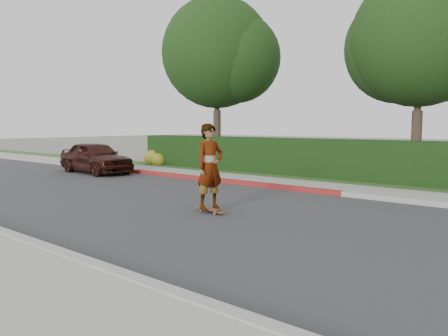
{
  "coord_description": "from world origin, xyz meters",
  "views": [
    {
      "loc": [
        6.26,
        -7.4,
        2.02
      ],
      "look_at": [
        -0.33,
        0.46,
        1.0
      ],
      "focal_mm": 35.0,
      "sensor_mm": 36.0,
      "label": 1
    }
  ],
  "objects": [
    {
      "name": "hedge",
      "position": [
        -3.0,
        7.2,
        0.75
      ],
      "size": [
        15.0,
        1.0,
        1.5
      ],
      "primitive_type": "cube",
      "color": "black",
      "rests_on": "ground"
    },
    {
      "name": "tree_center",
      "position": [
        1.49,
        9.19,
        4.9
      ],
      "size": [
        5.66,
        4.84,
        7.44
      ],
      "color": "#33261C",
      "rests_on": "ground"
    },
    {
      "name": "ground",
      "position": [
        0.0,
        0.0,
        0.0
      ],
      "size": [
        120.0,
        120.0,
        0.0
      ],
      "primitive_type": "plane",
      "color": "slate",
      "rests_on": "ground"
    },
    {
      "name": "sidewalk_far",
      "position": [
        0.0,
        5.0,
        0.06
      ],
      "size": [
        60.0,
        1.6,
        0.12
      ],
      "primitive_type": "cube",
      "color": "gray",
      "rests_on": "ground"
    },
    {
      "name": "tree_left",
      "position": [
        -7.51,
        8.69,
        5.26
      ],
      "size": [
        5.99,
        5.21,
        8.0
      ],
      "color": "#33261C",
      "rests_on": "ground"
    },
    {
      "name": "car_maroon",
      "position": [
        -9.55,
        3.09,
        0.66
      ],
      "size": [
        3.99,
        1.82,
        1.33
      ],
      "primitive_type": "imported",
      "rotation": [
        0.0,
        0.0,
        1.5
      ],
      "color": "#341610",
      "rests_on": "ground"
    },
    {
      "name": "flowering_shrub",
      "position": [
        -10.01,
        6.74,
        0.33
      ],
      "size": [
        1.4,
        1.0,
        0.9
      ],
      "color": "#2D4C19",
      "rests_on": "ground"
    },
    {
      "name": "skateboarder",
      "position": [
        -0.33,
        -0.04,
        1.07
      ],
      "size": [
        0.58,
        0.78,
        1.95
      ],
      "primitive_type": "imported",
      "rotation": [
        0.0,
        0.0,
        1.4
      ],
      "color": "white",
      "rests_on": "skateboard"
    },
    {
      "name": "road",
      "position": [
        0.0,
        0.0,
        0.01
      ],
      "size": [
        60.0,
        8.0,
        0.01
      ],
      "primitive_type": "cube",
      "color": "#2D2D30",
      "rests_on": "ground"
    },
    {
      "name": "curb_far",
      "position": [
        0.0,
        4.1,
        0.07
      ],
      "size": [
        60.0,
        0.2,
        0.15
      ],
      "primitive_type": "cube",
      "color": "#9E9E99",
      "rests_on": "ground"
    },
    {
      "name": "skateboard",
      "position": [
        -0.33,
        -0.04,
        0.09
      ],
      "size": [
        0.99,
        0.36,
        0.09
      ],
      "rotation": [
        0.0,
        0.0,
        -0.18
      ],
      "color": "#BD7834",
      "rests_on": "ground"
    },
    {
      "name": "curb_near",
      "position": [
        0.0,
        -4.1,
        0.07
      ],
      "size": [
        60.0,
        0.2,
        0.15
      ],
      "primitive_type": "cube",
      "color": "#9E9E99",
      "rests_on": "ground"
    },
    {
      "name": "planting_strip",
      "position": [
        0.0,
        6.6,
        0.05
      ],
      "size": [
        60.0,
        1.6,
        0.1
      ],
      "primitive_type": "cube",
      "color": "#2D4C1E",
      "rests_on": "ground"
    },
    {
      "name": "curb_red_section",
      "position": [
        -5.0,
        4.1,
        0.08
      ],
      "size": [
        12.0,
        0.21,
        0.15
      ],
      "primitive_type": "cube",
      "color": "maroon",
      "rests_on": "ground"
    }
  ]
}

